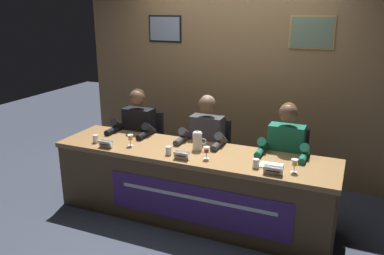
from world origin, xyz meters
The scene contains 20 objects.
ground_plane centered at (0.00, 0.00, 0.00)m, with size 12.00×12.00×0.00m, color #383D4C.
wall_back_panelled centered at (0.00, 1.35, 1.30)m, with size 4.13×0.14×2.60m.
conference_table centered at (0.00, -0.10, 0.50)m, with size 2.93×0.73×0.74m.
chair_left centered at (-0.88, 0.55, 0.45)m, with size 0.44×0.44×0.91m.
panelist_left centered at (-0.88, 0.35, 0.72)m, with size 0.51×0.48×1.24m.
nameplate_left centered at (-0.87, -0.27, 0.78)m, with size 0.15×0.06×0.08m.
juice_glass_left centered at (-0.66, -0.12, 0.83)m, with size 0.06×0.06×0.12m.
water_cup_left centered at (-1.06, -0.18, 0.78)m, with size 0.06×0.06×0.08m.
chair_center centered at (0.00, 0.55, 0.45)m, with size 0.44×0.44×0.91m.
panelist_center centered at (0.00, 0.35, 0.72)m, with size 0.51×0.48×1.24m.
nameplate_center centered at (0.00, -0.26, 0.78)m, with size 0.15×0.06×0.08m.
juice_glass_center centered at (0.22, -0.15, 0.83)m, with size 0.06×0.06×0.12m.
water_cup_center centered at (-0.17, -0.19, 0.78)m, with size 0.06×0.06×0.08m.
chair_right centered at (0.88, 0.55, 0.45)m, with size 0.44×0.44×0.91m.
panelist_right centered at (0.88, 0.35, 0.72)m, with size 0.51×0.48×1.24m.
nameplate_right centered at (0.89, -0.27, 0.78)m, with size 0.17×0.06×0.08m.
juice_glass_right centered at (1.05, -0.14, 0.83)m, with size 0.06×0.06×0.12m.
water_cup_right centered at (0.71, -0.18, 0.78)m, with size 0.06×0.06×0.08m.
water_pitcher_central centered at (0.04, 0.05, 0.84)m, with size 0.15×0.10×0.21m.
document_stack_right centered at (0.84, -0.08, 0.75)m, with size 0.21×0.15×0.01m.
Camera 1 is at (1.49, -3.47, 2.17)m, focal length 36.73 mm.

